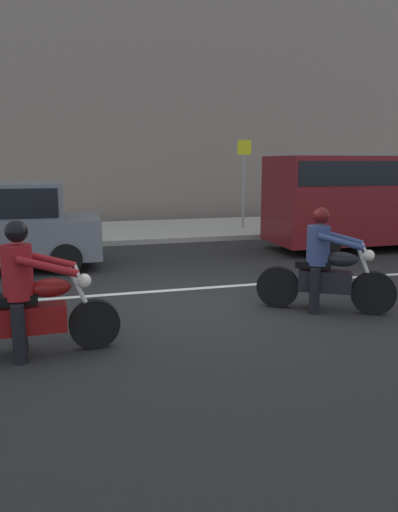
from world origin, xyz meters
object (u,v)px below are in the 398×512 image
parked_van_maroon (364,196)px  parked_hatchback_slate_gray (5,226)px  street_sign_post (244,175)px  motorcycle_with_rider_crimson (29,302)px  motorcycle_with_rider_denim_blue (324,269)px

parked_van_maroon → parked_hatchback_slate_gray: (-8.55, -0.22, -0.44)m
parked_hatchback_slate_gray → street_sign_post: 7.77m
motorcycle_with_rider_crimson → parked_van_maroon: (7.80, 5.14, 0.72)m
motorcycle_with_rider_crimson → motorcycle_with_rider_denim_blue: size_ratio=1.11×
motorcycle_with_rider_crimson → street_sign_post: bearing=56.1°
street_sign_post → parked_van_maroon: bearing=-62.8°
motorcycle_with_rider_denim_blue → street_sign_post: 8.42m
motorcycle_with_rider_crimson → street_sign_post: 10.67m
motorcycle_with_rider_denim_blue → parked_van_maroon: parked_van_maroon is taller
motorcycle_with_rider_crimson → street_sign_post: (5.92, 8.80, 1.16)m
motorcycle_with_rider_denim_blue → motorcycle_with_rider_crimson: bearing=-171.1°
street_sign_post → motorcycle_with_rider_denim_blue: bearing=-102.2°
motorcycle_with_rider_denim_blue → parked_hatchback_slate_gray: size_ratio=0.48×
parked_van_maroon → parked_hatchback_slate_gray: 8.56m
parked_hatchback_slate_gray → street_sign_post: bearing=30.2°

